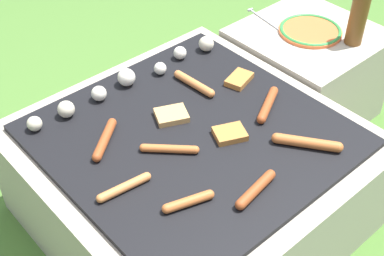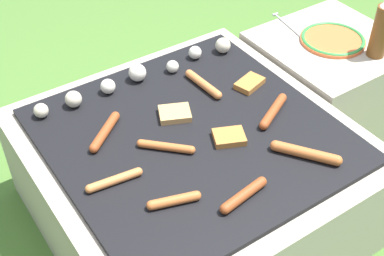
{
  "view_description": "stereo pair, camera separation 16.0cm",
  "coord_description": "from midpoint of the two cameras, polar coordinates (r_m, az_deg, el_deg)",
  "views": [
    {
      "loc": [
        -0.8,
        -0.9,
        1.46
      ],
      "look_at": [
        0.0,
        0.0,
        0.41
      ],
      "focal_mm": 50.0,
      "sensor_mm": 36.0,
      "label": 1
    },
    {
      "loc": [
        -0.68,
        -1.0,
        1.46
      ],
      "look_at": [
        0.0,
        0.0,
        0.41
      ],
      "focal_mm": 50.0,
      "sensor_mm": 36.0,
      "label": 2
    }
  ],
  "objects": [
    {
      "name": "ground_plane",
      "position": [
        1.89,
        -2.45,
        -9.42
      ],
      "size": [
        14.0,
        14.0,
        0.0
      ],
      "primitive_type": "plane",
      "color": "#47702D"
    },
    {
      "name": "side_ledge",
      "position": [
        2.22,
        9.83,
        5.64
      ],
      "size": [
        0.5,
        0.5,
        0.39
      ],
      "color": "#A89E8C",
      "rests_on": "ground_plane"
    },
    {
      "name": "bread_slice_right",
      "position": [
        1.81,
        2.54,
        5.13
      ],
      "size": [
        0.11,
        0.09,
        0.02
      ],
      "color": "#B27033",
      "rests_on": "grill"
    },
    {
      "name": "plate_colorful",
      "position": [
        2.11,
        10.39,
        10.13
      ],
      "size": [
        0.24,
        0.24,
        0.02
      ],
      "color": "orange",
      "rests_on": "side_ledge"
    },
    {
      "name": "bread_slice_center",
      "position": [
        1.67,
        -4.88,
        1.29
      ],
      "size": [
        0.12,
        0.11,
        0.02
      ],
      "color": "tan",
      "rests_on": "grill"
    },
    {
      "name": "sausage_back_left",
      "position": [
        1.79,
        -2.35,
        4.66
      ],
      "size": [
        0.04,
        0.18,
        0.03
      ],
      "color": "#C6753D",
      "rests_on": "grill"
    },
    {
      "name": "bread_slice_left",
      "position": [
        1.59,
        1.2,
        -0.74
      ],
      "size": [
        0.11,
        0.11,
        0.02
      ],
      "color": "#B27033",
      "rests_on": "grill"
    },
    {
      "name": "sausage_mid_right",
      "position": [
        1.61,
        -12.13,
        -1.32
      ],
      "size": [
        0.15,
        0.12,
        0.03
      ],
      "color": "#93421E",
      "rests_on": "grill"
    },
    {
      "name": "sausage_front_right",
      "position": [
        1.41,
        -3.68,
        -7.99
      ],
      "size": [
        0.14,
        0.06,
        0.03
      ],
      "color": "#B7602D",
      "rests_on": "grill"
    },
    {
      "name": "condiment_bottle",
      "position": [
        2.04,
        15.16,
        11.3
      ],
      "size": [
        0.06,
        0.06,
        0.23
      ],
      "color": "brown",
      "rests_on": "side_ledge"
    },
    {
      "name": "sausage_front_left",
      "position": [
        1.55,
        -5.39,
        -2.36
      ],
      "size": [
        0.13,
        0.13,
        0.02
      ],
      "color": "#B7602D",
      "rests_on": "grill"
    },
    {
      "name": "fork_utensil",
      "position": [
        2.18,
        5.53,
        11.43
      ],
      "size": [
        0.05,
        0.21,
        0.01
      ],
      "color": "silver",
      "rests_on": "side_ledge"
    },
    {
      "name": "sausage_back_right",
      "position": [
        1.7,
        5.44,
        2.39
      ],
      "size": [
        0.17,
        0.1,
        0.03
      ],
      "color": "#93421E",
      "rests_on": "grill"
    },
    {
      "name": "mushroom_row",
      "position": [
        1.81,
        -9.14,
        5.17
      ],
      "size": [
        0.74,
        0.08,
        0.06
      ],
      "color": "beige",
      "rests_on": "grill"
    },
    {
      "name": "sausage_back_center",
      "position": [
        1.43,
        3.64,
        -6.7
      ],
      "size": [
        0.17,
        0.05,
        0.03
      ],
      "color": "#93421E",
      "rests_on": "grill"
    },
    {
      "name": "sausage_mid_left",
      "position": [
        1.58,
        9.36,
        -1.68
      ],
      "size": [
        0.13,
        0.18,
        0.03
      ],
      "color": "#B7602D",
      "rests_on": "grill"
    },
    {
      "name": "grill",
      "position": [
        1.75,
        -2.63,
        -5.43
      ],
      "size": [
        0.94,
        0.94,
        0.39
      ],
      "color": "#A89E8C",
      "rests_on": "ground_plane"
    },
    {
      "name": "sausage_front_center",
      "position": [
        1.46,
        -10.4,
        -6.39
      ],
      "size": [
        0.16,
        0.04,
        0.02
      ],
      "color": "#C6753D",
      "rests_on": "grill"
    }
  ]
}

